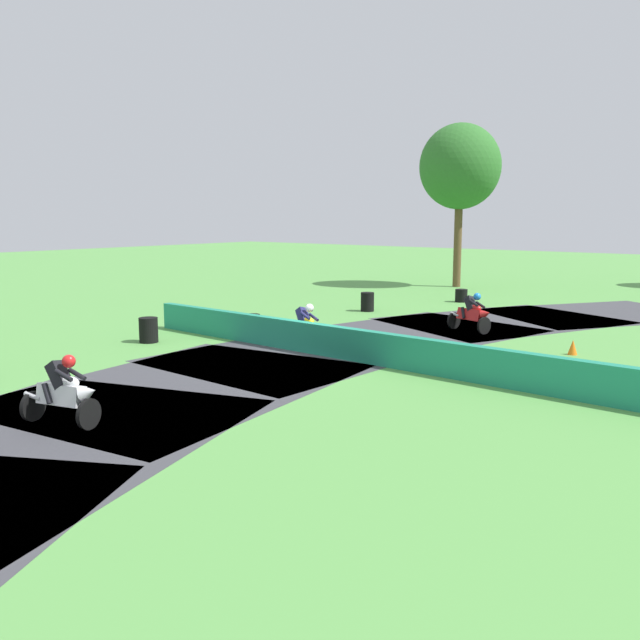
{
  "coord_description": "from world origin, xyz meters",
  "views": [
    {
      "loc": [
        12.54,
        -15.32,
        4.05
      ],
      "look_at": [
        0.07,
        0.59,
        0.9
      ],
      "focal_mm": 38.05,
      "sensor_mm": 36.0,
      "label": 1
    }
  ],
  "objects_px": {
    "motorcycle_trailing_white": "(64,392)",
    "tire_stack_near": "(461,296)",
    "tire_stack_mid_a": "(367,302)",
    "tire_stack_far": "(149,330)",
    "motorcycle_lead_red": "(472,313)",
    "motorcycle_chase_yellow": "(305,327)",
    "traffic_cone": "(573,347)",
    "tire_stack_mid_b": "(252,320)"
  },
  "relations": [
    {
      "from": "tire_stack_near",
      "to": "tire_stack_far",
      "type": "height_order",
      "value": "tire_stack_far"
    },
    {
      "from": "motorcycle_trailing_white",
      "to": "tire_stack_mid_b",
      "type": "height_order",
      "value": "motorcycle_trailing_white"
    },
    {
      "from": "motorcycle_chase_yellow",
      "to": "tire_stack_far",
      "type": "relative_size",
      "value": 2.14
    },
    {
      "from": "tire_stack_mid_a",
      "to": "tire_stack_far",
      "type": "relative_size",
      "value": 1.0
    },
    {
      "from": "motorcycle_lead_red",
      "to": "tire_stack_mid_a",
      "type": "distance_m",
      "value": 6.02
    },
    {
      "from": "motorcycle_trailing_white",
      "to": "tire_stack_mid_a",
      "type": "distance_m",
      "value": 17.16
    },
    {
      "from": "motorcycle_chase_yellow",
      "to": "tire_stack_far",
      "type": "height_order",
      "value": "motorcycle_chase_yellow"
    },
    {
      "from": "motorcycle_lead_red",
      "to": "motorcycle_trailing_white",
      "type": "relative_size",
      "value": 1.03
    },
    {
      "from": "tire_stack_far",
      "to": "motorcycle_trailing_white",
      "type": "bearing_deg",
      "value": -48.34
    },
    {
      "from": "motorcycle_lead_red",
      "to": "motorcycle_chase_yellow",
      "type": "bearing_deg",
      "value": -114.68
    },
    {
      "from": "motorcycle_chase_yellow",
      "to": "traffic_cone",
      "type": "height_order",
      "value": "motorcycle_chase_yellow"
    },
    {
      "from": "tire_stack_near",
      "to": "tire_stack_far",
      "type": "distance_m",
      "value": 15.79
    },
    {
      "from": "motorcycle_lead_red",
      "to": "tire_stack_mid_a",
      "type": "bearing_deg",
      "value": 161.57
    },
    {
      "from": "motorcycle_chase_yellow",
      "to": "tire_stack_near",
      "type": "bearing_deg",
      "value": 95.48
    },
    {
      "from": "motorcycle_lead_red",
      "to": "tire_stack_near",
      "type": "relative_size",
      "value": 2.87
    },
    {
      "from": "motorcycle_chase_yellow",
      "to": "motorcycle_trailing_white",
      "type": "bearing_deg",
      "value": -82.16
    },
    {
      "from": "tire_stack_near",
      "to": "tire_stack_mid_a",
      "type": "bearing_deg",
      "value": -108.25
    },
    {
      "from": "traffic_cone",
      "to": "tire_stack_far",
      "type": "bearing_deg",
      "value": -150.44
    },
    {
      "from": "tire_stack_far",
      "to": "traffic_cone",
      "type": "height_order",
      "value": "tire_stack_far"
    },
    {
      "from": "tire_stack_mid_a",
      "to": "tire_stack_far",
      "type": "bearing_deg",
      "value": -98.54
    },
    {
      "from": "motorcycle_lead_red",
      "to": "tire_stack_near",
      "type": "height_order",
      "value": "motorcycle_lead_red"
    },
    {
      "from": "motorcycle_lead_red",
      "to": "tire_stack_mid_a",
      "type": "height_order",
      "value": "motorcycle_lead_red"
    },
    {
      "from": "tire_stack_mid_a",
      "to": "traffic_cone",
      "type": "distance_m",
      "value": 10.5
    },
    {
      "from": "tire_stack_mid_b",
      "to": "traffic_cone",
      "type": "height_order",
      "value": "traffic_cone"
    },
    {
      "from": "motorcycle_chase_yellow",
      "to": "motorcycle_trailing_white",
      "type": "height_order",
      "value": "motorcycle_trailing_white"
    },
    {
      "from": "tire_stack_mid_a",
      "to": "motorcycle_chase_yellow",
      "type": "bearing_deg",
      "value": -69.08
    },
    {
      "from": "motorcycle_lead_red",
      "to": "tire_stack_mid_b",
      "type": "height_order",
      "value": "motorcycle_lead_red"
    },
    {
      "from": "tire_stack_mid_a",
      "to": "motorcycle_lead_red",
      "type": "bearing_deg",
      "value": -18.43
    },
    {
      "from": "motorcycle_chase_yellow",
      "to": "traffic_cone",
      "type": "xyz_separation_m",
      "value": [
        6.8,
        4.04,
        -0.43
      ]
    },
    {
      "from": "tire_stack_near",
      "to": "tire_stack_far",
      "type": "xyz_separation_m",
      "value": [
        -3.26,
        -15.45,
        0.1
      ]
    },
    {
      "from": "motorcycle_lead_red",
      "to": "motorcycle_trailing_white",
      "type": "bearing_deg",
      "value": -95.82
    },
    {
      "from": "tire_stack_mid_a",
      "to": "tire_stack_far",
      "type": "xyz_separation_m",
      "value": [
        -1.53,
        -10.2,
        0.0
      ]
    },
    {
      "from": "motorcycle_lead_red",
      "to": "tire_stack_near",
      "type": "xyz_separation_m",
      "value": [
        -3.97,
        7.16,
        -0.35
      ]
    },
    {
      "from": "tire_stack_far",
      "to": "tire_stack_mid_a",
      "type": "bearing_deg",
      "value": 81.46
    },
    {
      "from": "motorcycle_lead_red",
      "to": "tire_stack_mid_a",
      "type": "relative_size",
      "value": 2.16
    },
    {
      "from": "motorcycle_lead_red",
      "to": "motorcycle_trailing_white",
      "type": "distance_m",
      "value": 14.81
    },
    {
      "from": "motorcycle_chase_yellow",
      "to": "traffic_cone",
      "type": "relative_size",
      "value": 3.89
    },
    {
      "from": "motorcycle_trailing_white",
      "to": "tire_stack_near",
      "type": "distance_m",
      "value": 22.04
    },
    {
      "from": "tire_stack_near",
      "to": "tire_stack_mid_b",
      "type": "xyz_separation_m",
      "value": [
        -3.06,
        -10.92,
        -0.1
      ]
    },
    {
      "from": "motorcycle_lead_red",
      "to": "tire_stack_mid_a",
      "type": "xyz_separation_m",
      "value": [
        -5.7,
        1.9,
        -0.25
      ]
    },
    {
      "from": "motorcycle_lead_red",
      "to": "tire_stack_near",
      "type": "bearing_deg",
      "value": 119.01
    },
    {
      "from": "motorcycle_trailing_white",
      "to": "tire_stack_near",
      "type": "bearing_deg",
      "value": 96.43
    }
  ]
}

